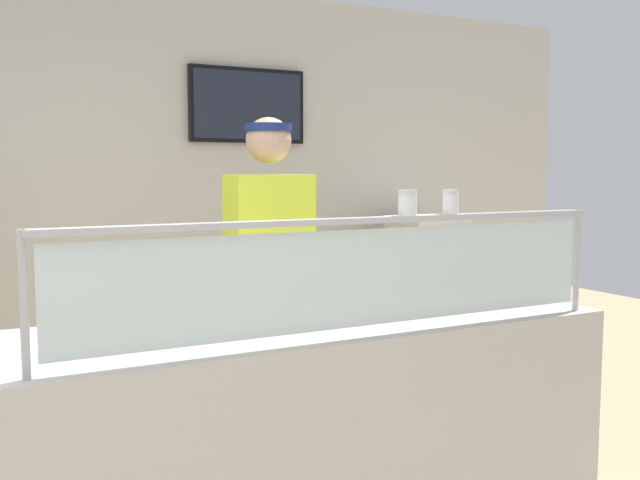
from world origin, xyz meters
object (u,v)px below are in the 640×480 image
at_px(parmesan_shaker, 408,205).
at_px(pepper_flake_shaker, 451,204).
at_px(pizza_tray, 296,315).
at_px(pizza_box_stack, 426,239).
at_px(worker_figure, 271,281).
at_px(pizza_server, 289,311).

bearing_deg(parmesan_shaker, pepper_flake_shaker, 0.00).
height_order(pizza_tray, pizza_box_stack, pizza_box_stack).
relative_size(pizza_tray, worker_figure, 0.23).
bearing_deg(parmesan_shaker, pizza_box_stack, 52.30).
height_order(pizza_tray, pizza_server, pizza_server).
xyz_separation_m(pizza_tray, pizza_box_stack, (1.81, 1.64, 0.07)).
distance_m(pizza_tray, worker_figure, 0.60).
height_order(parmesan_shaker, pizza_box_stack, parmesan_shaker).
relative_size(pizza_server, parmesan_shaker, 3.11).
relative_size(worker_figure, pizza_box_stack, 3.63).
distance_m(parmesan_shaker, worker_figure, 1.03).
xyz_separation_m(pepper_flake_shaker, worker_figure, (-0.29, 0.95, -0.39)).
height_order(pepper_flake_shaker, pizza_box_stack, pepper_flake_shaker).
bearing_deg(pizza_tray, parmesan_shaker, -55.31).
xyz_separation_m(pizza_tray, worker_figure, (0.15, 0.58, 0.04)).
bearing_deg(worker_figure, parmesan_shaker, -83.73).
height_order(parmesan_shaker, pepper_flake_shaker, parmesan_shaker).
height_order(pizza_server, parmesan_shaker, parmesan_shaker).
relative_size(pizza_server, pepper_flake_shaker, 3.15).
height_order(worker_figure, pizza_box_stack, worker_figure).
bearing_deg(pizza_box_stack, pizza_tray, -137.72).
bearing_deg(pizza_box_stack, pepper_flake_shaker, -124.20).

